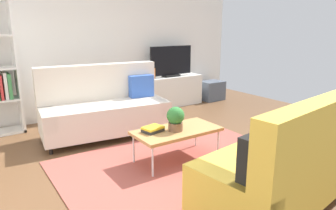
{
  "coord_description": "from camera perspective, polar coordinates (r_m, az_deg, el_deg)",
  "views": [
    {
      "loc": [
        -2.2,
        -2.97,
        1.7
      ],
      "look_at": [
        0.07,
        0.41,
        0.65
      ],
      "focal_mm": 33.2,
      "sensor_mm": 36.0,
      "label": 1
    }
  ],
  "objects": [
    {
      "name": "tv_console",
      "position": [
        6.72,
        0.46,
        2.59
      ],
      "size": [
        1.4,
        0.44,
        0.64
      ],
      "primitive_type": "cube",
      "color": "silver",
      "rests_on": "ground_plane"
    },
    {
      "name": "coffee_table",
      "position": [
        3.95,
        1.63,
        -4.87
      ],
      "size": [
        1.1,
        0.56,
        0.42
      ],
      "color": "#B7844C",
      "rests_on": "ground_plane"
    },
    {
      "name": "wall_far",
      "position": [
        6.18,
        -13.26,
        11.76
      ],
      "size": [
        6.4,
        0.12,
        2.9
      ],
      "primitive_type": "cube",
      "color": "white",
      "rests_on": "ground_plane"
    },
    {
      "name": "ground_plane",
      "position": [
        4.07,
        2.49,
        -10.25
      ],
      "size": [
        7.68,
        7.68,
        0.0
      ],
      "primitive_type": "plane",
      "color": "brown"
    },
    {
      "name": "table_book_0",
      "position": [
        3.85,
        -2.8,
        -4.63
      ],
      "size": [
        0.27,
        0.23,
        0.04
      ],
      "primitive_type": "cube",
      "rotation": [
        0.0,
        0.0,
        0.23
      ],
      "color": "#262626",
      "rests_on": "coffee_table"
    },
    {
      "name": "bottle_0",
      "position": [
        6.38,
        -2.55,
        5.84
      ],
      "size": [
        0.05,
        0.05,
        0.21
      ],
      "primitive_type": "cylinder",
      "color": "orange",
      "rests_on": "tv_console"
    },
    {
      "name": "vase_0",
      "position": [
        6.39,
        -4.11,
        5.5
      ],
      "size": [
        0.09,
        0.09,
        0.14
      ],
      "primitive_type": "cylinder",
      "color": "#4C72B2",
      "rests_on": "tv_console"
    },
    {
      "name": "table_book_1",
      "position": [
        3.84,
        -2.81,
        -4.18
      ],
      "size": [
        0.27,
        0.22,
        0.03
      ],
      "primitive_type": "cube",
      "rotation": [
        0.0,
        0.0,
        0.2
      ],
      "color": "gold",
      "rests_on": "table_book_0"
    },
    {
      "name": "storage_trunk",
      "position": [
        7.33,
        8.04,
        2.65
      ],
      "size": [
        0.52,
        0.4,
        0.44
      ],
      "primitive_type": "cube",
      "color": "#4C5666",
      "rests_on": "ground_plane"
    },
    {
      "name": "tv",
      "position": [
        6.6,
        0.57,
        7.94
      ],
      "size": [
        1.0,
        0.2,
        0.64
      ],
      "color": "black",
      "rests_on": "tv_console"
    },
    {
      "name": "area_rug",
      "position": [
        3.92,
        2.72,
        -11.16
      ],
      "size": [
        2.9,
        2.2,
        0.01
      ],
      "primitive_type": "cube",
      "color": "#9E4C42",
      "rests_on": "ground_plane"
    },
    {
      "name": "couch_green",
      "position": [
        3.2,
        21.4,
        -9.74
      ],
      "size": [
        2.0,
        1.09,
        1.1
      ],
      "rotation": [
        0.0,
        0.0,
        0.13
      ],
      "color": "gold",
      "rests_on": "ground_plane"
    },
    {
      "name": "couch_beige",
      "position": [
        4.95,
        -11.56,
        -0.56
      ],
      "size": [
        1.98,
        1.05,
        1.1
      ],
      "rotation": [
        0.0,
        0.0,
        3.03
      ],
      "color": "beige",
      "rests_on": "ground_plane"
    },
    {
      "name": "potted_plant",
      "position": [
        3.85,
        1.4,
        -2.45
      ],
      "size": [
        0.22,
        0.22,
        0.31
      ],
      "color": "brown",
      "rests_on": "coffee_table"
    }
  ]
}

